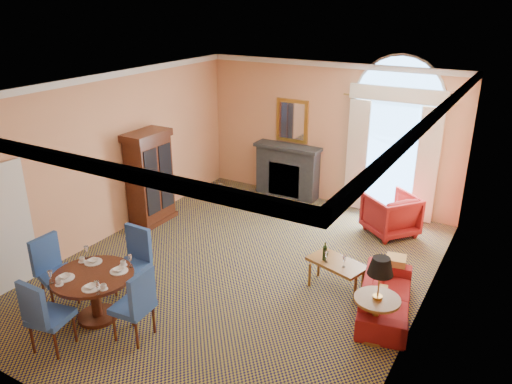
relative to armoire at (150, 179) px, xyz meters
The scene contains 12 objects.
ground 2.98m from the armoire, 16.00° to the right, with size 7.50×7.50×0.00m, color #15133C.
room_envelope 3.12m from the armoire, ahead, with size 6.04×7.52×3.45m.
armoire is the anchor object (origin of this frame).
dining_table 3.49m from the armoire, 62.53° to the right, with size 1.18×1.18×0.94m.
dining_chair_north 2.73m from the armoire, 54.16° to the right, with size 0.51×0.52×1.10m.
dining_chair_south 4.28m from the armoire, 67.92° to the right, with size 0.58×0.58×1.10m.
dining_chair_east 4.02m from the armoire, 51.40° to the right, with size 0.54×0.53×1.10m.
dining_chair_west 3.17m from the armoire, 77.15° to the right, with size 0.62×0.62×1.10m.
sofa 5.37m from the armoire, ahead, with size 1.81×0.71×0.53m, color maroon.
armchair 4.98m from the armoire, 23.18° to the left, with size 0.90×0.92×0.84m, color maroon.
coffee_table 4.42m from the armoire, ahead, with size 1.05×0.77×0.80m.
side_table 5.51m from the armoire, 15.09° to the right, with size 0.64×0.64×1.24m.
Camera 1 is at (4.08, -6.53, 4.51)m, focal length 35.00 mm.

